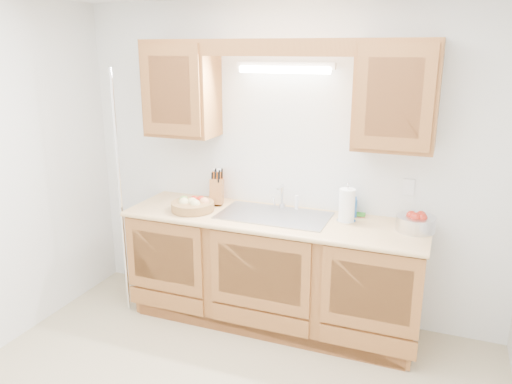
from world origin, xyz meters
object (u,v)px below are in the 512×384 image
at_px(knife_block, 217,191).
at_px(apple_bowl, 416,222).
at_px(fruit_basket, 193,205).
at_px(paper_towel, 347,206).

distance_m(knife_block, apple_bowl, 1.57).
xyz_separation_m(fruit_basket, paper_towel, (1.18, 0.18, 0.08)).
xyz_separation_m(knife_block, apple_bowl, (1.57, -0.06, -0.05)).
distance_m(fruit_basket, apple_bowl, 1.68).
distance_m(fruit_basket, knife_block, 0.26).
bearing_deg(paper_towel, apple_bowl, -1.63).
xyz_separation_m(knife_block, paper_towel, (1.08, -0.05, 0.01)).
bearing_deg(apple_bowl, fruit_basket, -174.36).
height_order(fruit_basket, paper_towel, paper_towel).
bearing_deg(paper_towel, fruit_basket, -171.37).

